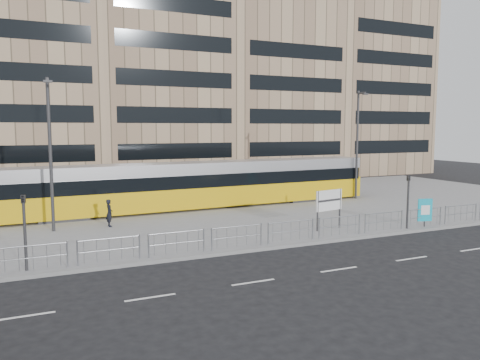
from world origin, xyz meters
name	(u,v)px	position (x,y,z in m)	size (l,w,h in m)	color
ground	(254,252)	(0.00, 0.00, 0.00)	(120.00, 120.00, 0.00)	black
plaza	(181,210)	(0.00, 12.00, 0.07)	(64.00, 24.00, 0.15)	gray
kerb	(254,250)	(0.00, 0.05, 0.07)	(64.00, 0.25, 0.17)	gray
building_row	(134,66)	(1.55, 34.27, 12.91)	(70.40, 18.40, 31.20)	brown
pedestrian_barrier	(286,226)	(2.00, 0.50, 0.98)	(32.07, 0.07, 1.10)	#919399
road_markings	(319,272)	(1.00, -4.00, 0.01)	(62.00, 0.12, 0.01)	white
tram	(195,185)	(1.14, 12.11, 1.82)	(28.27, 3.82, 3.32)	gold
station_sign	(329,202)	(5.78, 2.20, 1.72)	(1.95, 0.44, 2.26)	#2D2D30
ad_panel	(425,210)	(11.30, 0.45, 1.13)	(0.87, 0.29, 1.66)	#2D2D30
pedestrian	(109,213)	(-5.54, 8.07, 0.96)	(0.59, 0.39, 1.61)	black
traffic_light_west	(24,223)	(-9.95, 0.69, 2.12)	(0.22, 0.24, 3.10)	#2D2D30
traffic_light_east	(408,195)	(10.01, 0.50, 2.12)	(0.19, 0.22, 3.10)	#2D2D30
lamp_post_west	(50,149)	(-8.60, 8.06, 4.78)	(0.45, 1.04, 8.50)	#2D2D30
lamp_post_east	(358,141)	(14.64, 11.03, 4.89)	(0.45, 1.04, 8.73)	#2D2D30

